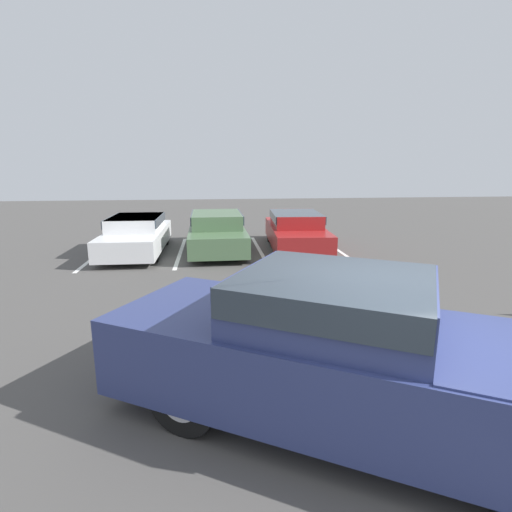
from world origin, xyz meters
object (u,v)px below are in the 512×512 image
Objects in this scene: pickup_truck at (359,355)px; parked_sedan_c at (296,230)px; parked_sedan_b at (217,231)px; parked_sedan_a at (137,234)px.

pickup_truck reaches higher than parked_sedan_c.
parked_sedan_b is at bearing 128.02° from pickup_truck.
pickup_truck is at bearing 7.47° from parked_sedan_b.
pickup_truck reaches higher than parked_sedan_a.
parked_sedan_c is (1.30, 9.42, -0.20)m from pickup_truck.
parked_sedan_a is at bearing -86.02° from parked_sedan_c.
parked_sedan_b is at bearing -88.03° from parked_sedan_c.
parked_sedan_b is 2.67m from parked_sedan_c.
parked_sedan_b is (-1.37, 9.49, -0.18)m from pickup_truck.
parked_sedan_a is (-3.97, 9.38, -0.22)m from pickup_truck.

